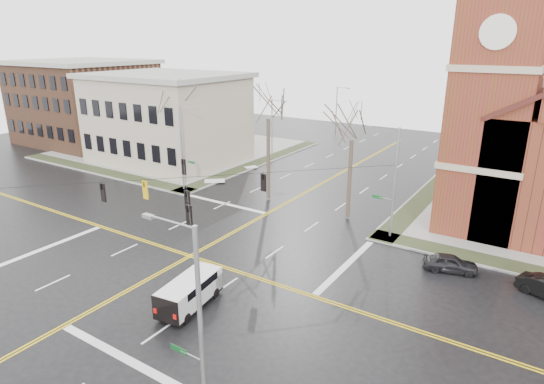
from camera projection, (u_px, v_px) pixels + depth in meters
The scene contains 17 objects.
ground at pixel (190, 256), 34.26m from camera, with size 120.00×120.00×0.00m, color black.
sidewalks at pixel (190, 255), 34.24m from camera, with size 80.00×80.00×0.17m.
road_markings at pixel (190, 256), 34.26m from camera, with size 100.00×100.00×0.01m.
civic_building_a at pixel (168, 120), 59.78m from camera, with size 18.00×14.00×11.00m, color #A0957F.
civic_building_b at pixel (85, 103), 71.52m from camera, with size 18.00×16.00×12.00m, color brown.
signal_pole_ne at pixel (393, 180), 36.00m from camera, with size 2.75×0.22×9.00m.
signal_pole_nw at pixel (182, 146), 47.68m from camera, with size 2.75×0.22×9.00m.
signal_pole_se at pixel (197, 324), 17.70m from camera, with size 2.75×0.22×9.00m.
span_wires at pixel (185, 177), 32.29m from camera, with size 23.02×23.02×0.03m.
traffic_signals at pixel (179, 190), 32.00m from camera, with size 8.21×8.26×1.30m.
streetlight_north_a at pixel (273, 127), 60.62m from camera, with size 2.30×0.20×8.00m.
streetlight_north_b at pixel (337, 109), 76.53m from camera, with size 2.30×0.20×8.00m.
cargo_van at pixel (191, 289), 27.63m from camera, with size 2.43×4.93×1.80m.
parked_car_a at pixel (450, 263), 31.85m from camera, with size 1.47×3.66×1.25m, color black.
tree_nw_far at pixel (175, 105), 49.58m from camera, with size 4.00×4.00×12.04m.
tree_nw_near at pixel (268, 113), 43.65m from camera, with size 4.00×4.00×12.15m.
tree_ne at pixel (352, 135), 39.08m from camera, with size 4.00×4.00×10.69m.
Camera 1 is at (22.01, -22.62, 15.47)m, focal length 30.00 mm.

